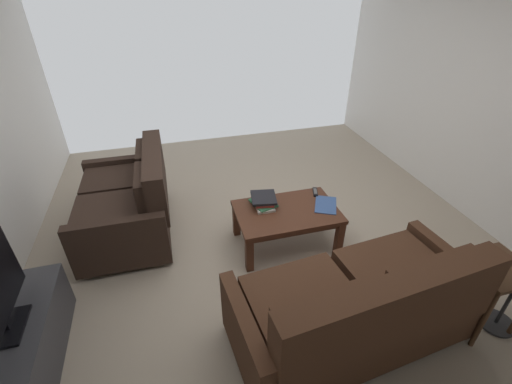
{
  "coord_description": "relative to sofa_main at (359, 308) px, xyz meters",
  "views": [
    {
      "loc": [
        0.85,
        2.62,
        2.41
      ],
      "look_at": [
        0.21,
        0.27,
        0.86
      ],
      "focal_mm": 24.33,
      "sensor_mm": 36.0,
      "label": 1
    }
  ],
  "objects": [
    {
      "name": "ground_plane",
      "position": [
        0.29,
        -1.24,
        -0.39
      ],
      "size": [
        4.85,
        5.75,
        0.01
      ],
      "primitive_type": "cube",
      "color": "tan"
    },
    {
      "name": "coffee_table",
      "position": [
        0.11,
        -1.23,
        -0.03
      ],
      "size": [
        1.01,
        0.64,
        0.41
      ],
      "color": "#4C2819",
      "rests_on": "ground"
    },
    {
      "name": "book_stack",
      "position": [
        0.3,
        -1.38,
        0.08
      ],
      "size": [
        0.29,
        0.32,
        0.1
      ],
      "color": "silver",
      "rests_on": "coffee_table"
    },
    {
      "name": "tv_remote",
      "position": [
        -0.29,
        -1.45,
        0.04
      ],
      "size": [
        0.09,
        0.17,
        0.02
      ],
      "color": "black",
      "rests_on": "coffee_table"
    },
    {
      "name": "loveseat_near",
      "position": [
        1.62,
        -1.85,
        -0.0
      ],
      "size": [
        0.91,
        1.35,
        0.92
      ],
      "color": "black",
      "rests_on": "ground"
    },
    {
      "name": "loose_magazine",
      "position": [
        -0.3,
        -1.21,
        0.04
      ],
      "size": [
        0.33,
        0.37,
        0.01
      ],
      "primitive_type": "cube",
      "rotation": [
        0.0,
        0.0,
        5.82
      ],
      "color": "#385693",
      "rests_on": "coffee_table"
    },
    {
      "name": "wall_left",
      "position": [
        -2.14,
        -1.24,
        0.92
      ],
      "size": [
        0.12,
        5.75,
        2.61
      ],
      "primitive_type": "cube",
      "color": "white",
      "rests_on": "ground"
    },
    {
      "name": "end_table",
      "position": [
        -1.04,
        0.09,
        0.1
      ],
      "size": [
        0.42,
        0.42,
        0.62
      ],
      "color": "#472D1C",
      "rests_on": "ground"
    },
    {
      "name": "sofa_main",
      "position": [
        0.0,
        0.0,
        0.0
      ],
      "size": [
        1.85,
        0.99,
        0.91
      ],
      "color": "black",
      "rests_on": "ground"
    },
    {
      "name": "tv_stand",
      "position": [
        2.32,
        -0.42,
        -0.16
      ],
      "size": [
        0.44,
        1.14,
        0.44
      ],
      "color": "#38383D",
      "rests_on": "ground"
    }
  ]
}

